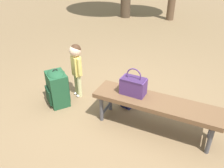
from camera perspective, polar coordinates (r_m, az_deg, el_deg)
ground_plane at (r=3.36m, az=0.72°, el=-7.72°), size 40.00×40.00×0.00m
park_bench at (r=2.95m, az=10.75°, el=-5.00°), size 1.63×0.56×0.45m
handbag at (r=2.95m, az=5.32°, el=-0.33°), size 0.33×0.20×0.37m
child_standing at (r=3.55m, az=-8.89°, el=5.24°), size 0.22×0.18×0.88m
backpack_large at (r=3.54m, az=-13.48°, el=-0.66°), size 0.44×0.41×0.59m
backpack_small at (r=3.46m, az=3.84°, el=-3.67°), size 0.19×0.17×0.28m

